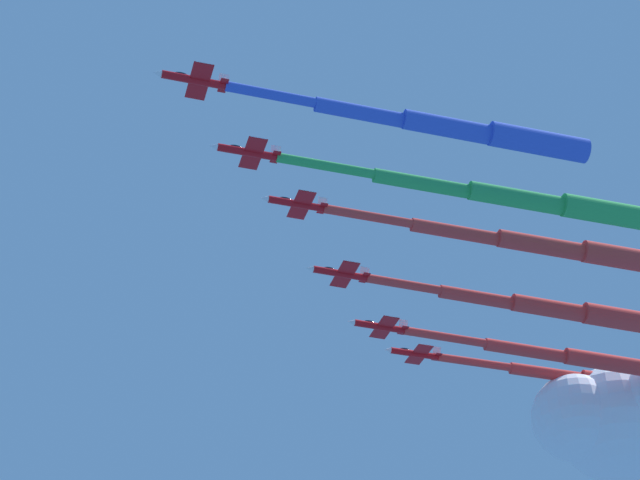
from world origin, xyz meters
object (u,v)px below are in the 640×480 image
(jet_port_inner, at_px, (526,200))
(jet_port_outer, at_px, (625,383))
(jet_lead, at_px, (454,128))
(jet_starboard_mid, at_px, (613,363))
(jet_starboard_inner, at_px, (550,246))
(jet_port_mid, at_px, (554,309))

(jet_port_inner, height_order, jet_port_outer, jet_port_outer)
(jet_lead, xyz_separation_m, jet_port_inner, (16.76, 6.70, -0.62))
(jet_lead, distance_m, jet_starboard_mid, 61.51)
(jet_port_outer, bearing_deg, jet_starboard_mid, -140.45)
(jet_starboard_inner, relative_size, jet_port_outer, 1.03)
(jet_lead, bearing_deg, jet_port_mid, 35.36)
(jet_lead, xyz_separation_m, jet_port_outer, (62.25, 39.91, 1.95))
(jet_starboard_inner, height_order, jet_port_outer, jet_port_outer)
(jet_port_outer, bearing_deg, jet_lead, -147.34)
(jet_port_mid, bearing_deg, jet_starboard_inner, -128.23)
(jet_starboard_inner, height_order, jet_port_mid, jet_starboard_inner)
(jet_starboard_inner, xyz_separation_m, jet_port_outer, (34.54, 24.49, 0.51))
(jet_port_inner, distance_m, jet_port_mid, 26.11)
(jet_port_inner, relative_size, jet_starboard_mid, 1.00)
(jet_port_mid, bearing_deg, jet_lead, -144.64)
(jet_port_inner, bearing_deg, jet_port_outer, 36.13)
(jet_starboard_mid, bearing_deg, jet_lead, -148.74)
(jet_lead, distance_m, jet_port_inner, 18.07)
(jet_port_inner, bearing_deg, jet_port_mid, 44.70)
(jet_port_inner, height_order, jet_port_mid, jet_port_inner)
(jet_port_outer, bearing_deg, jet_port_mid, -151.14)
(jet_port_inner, relative_size, jet_starboard_inner, 1.02)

